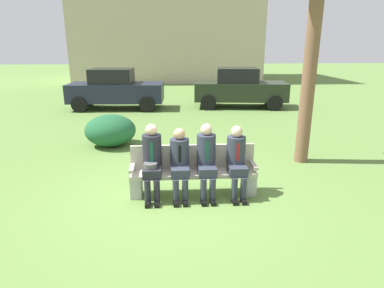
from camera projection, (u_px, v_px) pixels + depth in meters
The scene contains 10 objects.
ground_plane at pixel (176, 195), 6.10m from camera, with size 80.00×80.00×0.00m, color #5C7F3C.
park_bench at pixel (193, 171), 6.11m from camera, with size 2.29×0.44×0.90m.
seated_man_leftmost at pixel (152, 158), 5.84m from camera, with size 0.34×0.72×1.35m.
seated_man_centerleft at pixel (180, 160), 5.88m from camera, with size 0.34×0.72×1.26m.
seated_man_centerright at pixel (207, 157), 5.91m from camera, with size 0.34×0.72×1.33m.
seated_man_rightmost at pixel (237, 158), 5.95m from camera, with size 0.34×0.72×1.29m.
shrub_near_bench at pixel (110, 130), 8.96m from camera, with size 1.36×1.25×0.85m, color #205934.
parked_car_near at pixel (116, 89), 13.90m from camera, with size 3.97×1.87×1.68m.
parked_car_far at pixel (239, 88), 14.27m from camera, with size 4.05×2.07×1.68m.
building_backdrop at pixel (167, 11), 24.61m from camera, with size 13.72×7.69×9.87m.
Camera 1 is at (-0.06, -5.57, 2.70)m, focal length 30.98 mm.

